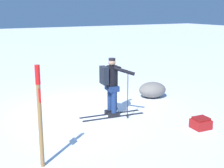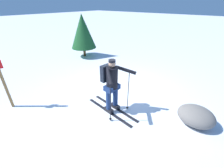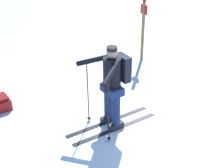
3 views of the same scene
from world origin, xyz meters
The scene contains 3 objects.
ground_plane centered at (0.00, 0.00, 0.00)m, with size 80.00×80.00×0.00m, color white.
skier centered at (0.43, -0.79, 0.91)m, with size 1.81×0.99×1.60m.
trail_marker centered at (-2.05, -2.66, 1.14)m, with size 0.09×0.24×1.93m.
Camera 3 is at (3.43, 2.97, 3.57)m, focal length 50.00 mm.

